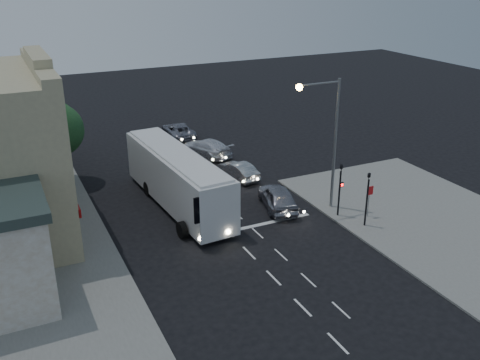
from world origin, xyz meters
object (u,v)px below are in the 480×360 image
car_sedan_b (207,148)px  traffic_signal_side (368,193)px  car_suv (278,197)px  car_sedan_a (238,171)px  streetlight (328,130)px  car_sedan_c (179,131)px  street_tree (57,128)px  tour_bus (177,178)px  regulatory_sign (369,196)px  traffic_signal_main (340,184)px

car_sedan_b → traffic_signal_side: bearing=84.6°
car_suv → traffic_signal_side: bearing=139.7°
car_sedan_a → streetlight: streetlight is taller
car_sedan_c → street_tree: bearing=33.9°
tour_bus → street_tree: street_tree is taller
car_suv → car_sedan_a: 6.16m
traffic_signal_side → streetlight: (-0.96, 3.40, 3.31)m
street_tree → streetlight: bearing=-39.5°
tour_bus → streetlight: (8.90, -4.88, 3.56)m
car_suv → regulatory_sign: regulatory_sign is taller
car_sedan_b → traffic_signal_main: bearing=83.7°
car_suv → car_sedan_b: bearing=-75.2°
tour_bus → traffic_signal_main: size_ratio=3.22×
car_sedan_b → regulatory_sign: 17.06m
car_sedan_a → car_sedan_c: car_sedan_c is taller
tour_bus → car_sedan_b: size_ratio=2.51×
car_sedan_a → traffic_signal_main: 9.84m
car_sedan_c → street_tree: 14.53m
traffic_signal_side → regulatory_sign: (1.00, 0.96, -0.82)m
car_sedan_b → street_tree: bearing=-13.9°
car_sedan_a → regulatory_sign: regulatory_sign is taller
tour_bus → streetlight: bearing=-32.5°
tour_bus → car_sedan_c: 16.15m
car_sedan_a → street_tree: 14.20m
regulatory_sign → traffic_signal_main: bearing=149.2°
car_sedan_c → traffic_signal_main: 21.84m
tour_bus → street_tree: bearing=126.1°
traffic_signal_main → regulatory_sign: traffic_signal_main is taller
traffic_signal_main → streetlight: streetlight is taller
car_suv → car_sedan_c: car_suv is taller
regulatory_sign → car_suv: bearing=139.3°
streetlight → tour_bus: bearing=151.3°
car_suv → regulatory_sign: bearing=152.6°
car_sedan_a → traffic_signal_side: bearing=99.8°
car_suv → traffic_signal_side: (3.69, -5.00, 1.60)m
traffic_signal_main → traffic_signal_side: same height
car_sedan_c → tour_bus: bearing=73.4°
car_suv → car_sedan_a: size_ratio=1.17×
streetlight → traffic_signal_main: bearing=-79.8°
car_sedan_b → regulatory_sign: bearing=88.6°
car_sedan_b → traffic_signal_side: traffic_signal_side is taller
car_sedan_c → traffic_signal_main: bearing=103.0°
car_sedan_a → traffic_signal_main: traffic_signal_main is taller
car_sedan_a → car_sedan_b: bearing=-97.1°
car_suv → traffic_signal_side: traffic_signal_side is taller
car_suv → car_sedan_b: 12.25m
streetlight → car_sedan_a: bearing=110.2°
car_sedan_a → streetlight: 9.68m
car_sedan_b → street_tree: street_tree is taller
traffic_signal_side → street_tree: size_ratio=0.66×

